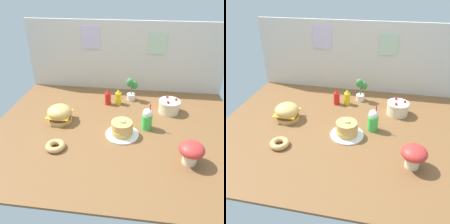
{
  "view_description": "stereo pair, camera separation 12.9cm",
  "coord_description": "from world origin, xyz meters",
  "views": [
    {
      "loc": [
        0.21,
        -1.78,
        1.26
      ],
      "look_at": [
        -0.03,
        0.05,
        0.15
      ],
      "focal_mm": 37.26,
      "sensor_mm": 36.0,
      "label": 1
    },
    {
      "loc": [
        0.33,
        -1.76,
        1.26
      ],
      "look_at": [
        -0.03,
        0.05,
        0.15
      ],
      "focal_mm": 37.26,
      "sensor_mm": 36.0,
      "label": 2
    }
  ],
  "objects": [
    {
      "name": "ketchup_bottle",
      "position": [
        -0.13,
        0.48,
        0.08
      ],
      "size": [
        0.07,
        0.07,
        0.18
      ],
      "color": "red",
      "rests_on": "ground_plane"
    },
    {
      "name": "potted_plant",
      "position": [
        0.11,
        0.62,
        0.14
      ],
      "size": [
        0.13,
        0.1,
        0.27
      ],
      "color": "white",
      "rests_on": "ground_plane"
    },
    {
      "name": "mustard_bottle",
      "position": [
        -0.02,
        0.5,
        0.08
      ],
      "size": [
        0.07,
        0.07,
        0.18
      ],
      "color": "yellow",
      "rests_on": "ground_plane"
    },
    {
      "name": "burger",
      "position": [
        -0.55,
        0.08,
        0.08
      ],
      "size": [
        0.23,
        0.23,
        0.17
      ],
      "color": "#DBA859",
      "rests_on": "ground_plane"
    },
    {
      "name": "donut_pink_glaze",
      "position": [
        -0.46,
        -0.34,
        0.03
      ],
      "size": [
        0.16,
        0.16,
        0.05
      ],
      "color": "tan",
      "rests_on": "ground_plane"
    },
    {
      "name": "mushroom_stool",
      "position": [
        0.62,
        -0.37,
        0.12
      ],
      "size": [
        0.19,
        0.19,
        0.19
      ],
      "color": "beige",
      "rests_on": "ground_plane"
    },
    {
      "name": "cream_soda_cup",
      "position": [
        0.29,
        0.05,
        0.1
      ],
      "size": [
        0.1,
        0.1,
        0.27
      ],
      "color": "green",
      "rests_on": "ground_plane"
    },
    {
      "name": "layer_cake",
      "position": [
        0.52,
        0.39,
        0.07
      ],
      "size": [
        0.22,
        0.22,
        0.16
      ],
      "color": "beige",
      "rests_on": "ground_plane"
    },
    {
      "name": "back_wall",
      "position": [
        -0.0,
        0.9,
        0.42
      ],
      "size": [
        2.34,
        0.04,
        0.82
      ],
      "color": "beige",
      "rests_on": "ground_plane"
    },
    {
      "name": "ground_plane",
      "position": [
        0.0,
        0.0,
        -0.01
      ],
      "size": [
        2.34,
        1.82,
        0.02
      ],
      "primitive_type": "cube",
      "color": "brown"
    },
    {
      "name": "pancake_stack",
      "position": [
        0.07,
        -0.08,
        0.06
      ],
      "size": [
        0.3,
        0.3,
        0.16
      ],
      "color": "white",
      "rests_on": "ground_plane"
    }
  ]
}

